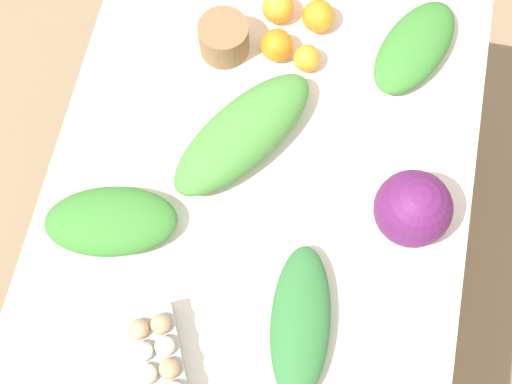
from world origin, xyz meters
name	(u,v)px	position (x,y,z in m)	size (l,w,h in m)	color
ground_plane	(256,274)	(0.00, 0.00, 0.00)	(8.00, 8.00, 0.00)	#937A5B
dining_table	(256,209)	(0.00, 0.00, 0.67)	(1.34, 0.95, 0.77)	silver
cabbage_purple	(413,209)	(-0.01, 0.33, 0.85)	(0.17, 0.17, 0.17)	#601E5B
egg_carton	(160,373)	(0.42, -0.11, 0.81)	(0.28, 0.20, 0.09)	#A8A8A3
paper_bag	(224,38)	(-0.35, -0.15, 0.81)	(0.12, 0.12, 0.09)	olive
greens_bunch_dandelion	(415,47)	(-0.43, 0.29, 0.80)	(0.29, 0.14, 0.07)	#3D8433
greens_bunch_scallion	(243,133)	(-0.12, -0.05, 0.82)	(0.39, 0.15, 0.10)	#4C933D
greens_bunch_beet_tops	(300,322)	(0.26, 0.15, 0.80)	(0.32, 0.12, 0.07)	#337538
greens_bunch_kale	(111,221)	(0.13, -0.29, 0.81)	(0.29, 0.16, 0.08)	#3D8433
orange_0	(277,45)	(-0.36, -0.02, 0.81)	(0.08, 0.08, 0.08)	orange
orange_2	(278,7)	(-0.47, -0.04, 0.81)	(0.08, 0.08, 0.08)	orange
orange_4	(307,58)	(-0.35, 0.05, 0.80)	(0.06, 0.06, 0.06)	orange
orange_5	(318,16)	(-0.46, 0.06, 0.81)	(0.08, 0.08, 0.08)	orange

